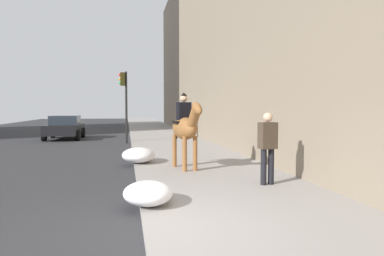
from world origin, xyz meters
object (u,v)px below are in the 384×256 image
object	(u,v)px
pedestrian_greeting	(268,143)
car_near_lane	(65,127)
mounted_horse_near	(185,127)
traffic_light_near_curb	(125,95)

from	to	relation	value
pedestrian_greeting	car_near_lane	bearing A→B (deg)	15.10
mounted_horse_near	traffic_light_near_curb	world-z (taller)	traffic_light_near_curb
pedestrian_greeting	traffic_light_near_curb	world-z (taller)	traffic_light_near_curb
pedestrian_greeting	traffic_light_near_curb	bearing A→B (deg)	6.24
mounted_horse_near	traffic_light_near_curb	size ratio (longest dim) A/B	0.59
mounted_horse_near	pedestrian_greeting	distance (m)	2.95
car_near_lane	traffic_light_near_curb	xyz separation A→B (m)	(-3.38, -3.64, 1.84)
traffic_light_near_curb	mounted_horse_near	bearing A→B (deg)	-169.19
mounted_horse_near	traffic_light_near_curb	bearing A→B (deg)	179.56
car_near_lane	traffic_light_near_curb	world-z (taller)	traffic_light_near_curb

